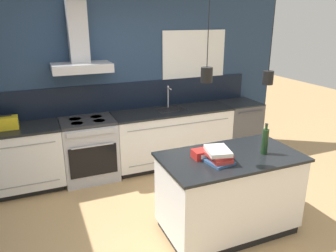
% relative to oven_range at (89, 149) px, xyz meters
% --- Properties ---
extents(ground_plane, '(16.00, 16.00, 0.00)m').
position_rel_oven_range_xyz_m(ground_plane, '(0.60, -1.69, -0.46)').
color(ground_plane, tan).
rests_on(ground_plane, ground).
extents(wall_back, '(5.60, 2.34, 2.60)m').
position_rel_oven_range_xyz_m(wall_back, '(0.57, 0.31, 0.90)').
color(wall_back, navy).
rests_on(wall_back, ground_plane).
extents(counter_run_left, '(1.40, 0.64, 0.91)m').
position_rel_oven_range_xyz_m(counter_run_left, '(-1.07, 0.01, 0.01)').
color(counter_run_left, black).
rests_on(counter_run_left, ground_plane).
extents(counter_run_sink, '(1.92, 0.64, 1.26)m').
position_rel_oven_range_xyz_m(counter_run_sink, '(1.33, 0.01, 0.01)').
color(counter_run_sink, black).
rests_on(counter_run_sink, ground_plane).
extents(oven_range, '(0.76, 0.66, 0.91)m').
position_rel_oven_range_xyz_m(oven_range, '(0.00, 0.00, 0.00)').
color(oven_range, '#B5B5BA').
rests_on(oven_range, ground_plane).
extents(dishwasher, '(0.62, 0.65, 0.91)m').
position_rel_oven_range_xyz_m(dishwasher, '(2.59, 0.00, -0.00)').
color(dishwasher, '#4C4C51').
rests_on(dishwasher, ground_plane).
extents(kitchen_island, '(1.50, 0.83, 0.91)m').
position_rel_oven_range_xyz_m(kitchen_island, '(1.19, -1.87, 0.00)').
color(kitchen_island, black).
rests_on(kitchen_island, ground_plane).
extents(bottle_on_island, '(0.07, 0.07, 0.34)m').
position_rel_oven_range_xyz_m(bottle_on_island, '(1.54, -1.96, 0.60)').
color(bottle_on_island, '#193319').
rests_on(bottle_on_island, kitchen_island).
extents(book_stack, '(0.29, 0.35, 0.14)m').
position_rel_oven_range_xyz_m(book_stack, '(0.98, -1.94, 0.52)').
color(book_stack, '#335684').
rests_on(book_stack, kitchen_island).
extents(red_supply_box, '(0.22, 0.15, 0.09)m').
position_rel_oven_range_xyz_m(red_supply_box, '(0.89, -1.80, 0.50)').
color(red_supply_box, red).
rests_on(red_supply_box, kitchen_island).
extents(yellow_toolbox, '(0.34, 0.18, 0.19)m').
position_rel_oven_range_xyz_m(yellow_toolbox, '(-1.06, 0.00, 0.54)').
color(yellow_toolbox, gold).
rests_on(yellow_toolbox, counter_run_left).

